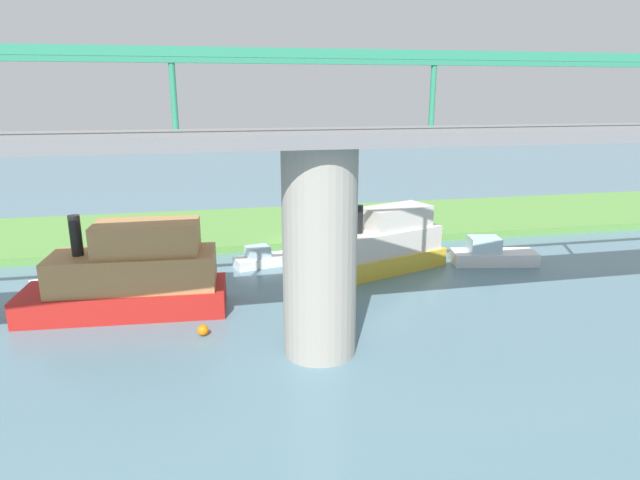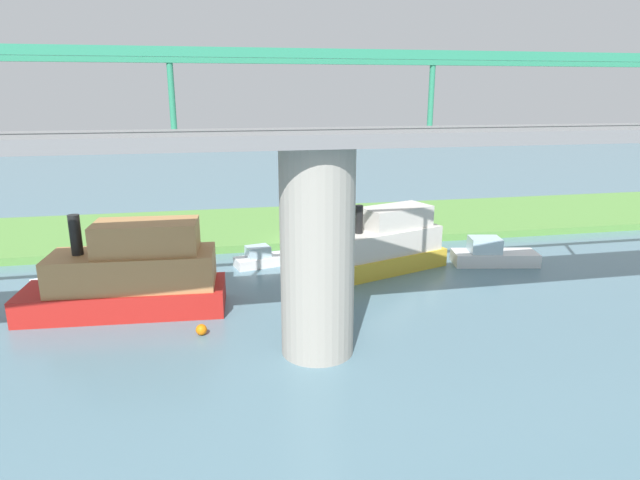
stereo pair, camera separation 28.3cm
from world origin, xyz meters
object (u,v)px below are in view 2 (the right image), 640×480
at_px(person_on_bank, 355,224).
at_px(marker_buoy, 201,330).
at_px(mooring_post, 294,233).
at_px(motorboat_white, 492,255).
at_px(pontoon_yellow, 130,276).
at_px(houseboat_blue, 385,245).
at_px(bridge_pylon, 317,253).
at_px(riverboat_paddlewheel, 71,280).
at_px(skiff_small, 264,258).

distance_m(person_on_bank, marker_buoy, 17.73).
relative_size(mooring_post, motorboat_white, 0.14).
distance_m(pontoon_yellow, motorboat_white, 21.31).
distance_m(motorboat_white, marker_buoy, 18.95).
bearing_deg(pontoon_yellow, marker_buoy, 133.97).
xyz_separation_m(houseboat_blue, pontoon_yellow, (14.09, 3.65, 0.27)).
height_order(bridge_pylon, riverboat_paddlewheel, bridge_pylon).
height_order(mooring_post, riverboat_paddlewheel, riverboat_paddlewheel).
relative_size(skiff_small, pontoon_yellow, 0.41).
relative_size(pontoon_yellow, motorboat_white, 1.82).
bearing_deg(houseboat_blue, person_on_bank, -90.39).
xyz_separation_m(person_on_bank, skiff_small, (7.08, 4.64, -0.75)).
relative_size(motorboat_white, marker_buoy, 10.79).
height_order(bridge_pylon, pontoon_yellow, bridge_pylon).
bearing_deg(houseboat_blue, motorboat_white, 177.62).
relative_size(bridge_pylon, pontoon_yellow, 0.87).
relative_size(mooring_post, pontoon_yellow, 0.08).
distance_m(mooring_post, skiff_small, 4.92).
relative_size(person_on_bank, riverboat_paddlewheel, 0.31).
bearing_deg(riverboat_paddlewheel, houseboat_blue, 179.17).
distance_m(skiff_small, pontoon_yellow, 9.32).
bearing_deg(person_on_bank, riverboat_paddlewheel, 20.55).
bearing_deg(motorboat_white, riverboat_paddlewheel, -1.27).
height_order(riverboat_paddlewheel, motorboat_white, motorboat_white).
bearing_deg(houseboat_blue, pontoon_yellow, 14.53).
relative_size(houseboat_blue, pontoon_yellow, 0.88).
height_order(mooring_post, pontoon_yellow, pontoon_yellow).
bearing_deg(mooring_post, houseboat_blue, 124.68).
relative_size(riverboat_paddlewheel, pontoon_yellow, 0.46).
height_order(person_on_bank, houseboat_blue, houseboat_blue).
bearing_deg(houseboat_blue, mooring_post, -55.32).
height_order(skiff_small, pontoon_yellow, pontoon_yellow).
bearing_deg(person_on_bank, mooring_post, 5.73).
bearing_deg(marker_buoy, houseboat_blue, -146.56).
distance_m(mooring_post, pontoon_yellow, 13.99).
bearing_deg(person_on_bank, houseboat_blue, 89.61).
bearing_deg(riverboat_paddlewheel, bridge_pylon, 139.93).
height_order(houseboat_blue, pontoon_yellow, pontoon_yellow).
bearing_deg(skiff_small, mooring_post, -121.35).
height_order(pontoon_yellow, motorboat_white, pontoon_yellow).
height_order(houseboat_blue, skiff_small, houseboat_blue).
xyz_separation_m(person_on_bank, motorboat_white, (-6.87, 7.22, -0.59)).
bearing_deg(bridge_pylon, motorboat_white, -144.17).
distance_m(skiff_small, marker_buoy, 10.10).
xyz_separation_m(person_on_bank, riverboat_paddlewheel, (17.80, 6.67, -0.70)).
xyz_separation_m(riverboat_paddlewheel, marker_buoy, (-7.00, 7.36, -0.25)).
bearing_deg(marker_buoy, motorboat_white, -158.92).
xyz_separation_m(pontoon_yellow, motorboat_white, (-21.01, -3.36, -1.21)).
xyz_separation_m(bridge_pylon, motorboat_white, (-12.93, -9.34, -3.65)).
height_order(mooring_post, skiff_small, skiff_small).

